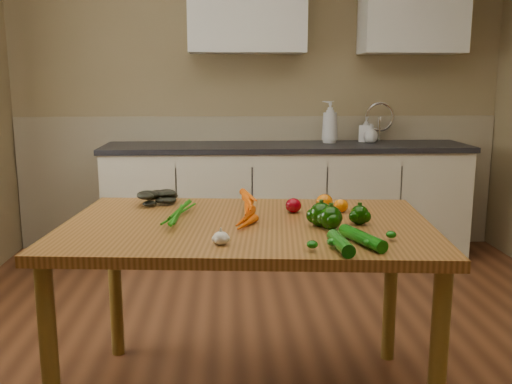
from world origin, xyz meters
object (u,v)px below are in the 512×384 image
(soap_bottle_a, at_px, (330,122))
(leafy_greens, at_px, (162,193))
(soap_bottle_c, at_px, (371,133))
(pepper_c, at_px, (331,218))
(tomato_a, at_px, (293,205))
(garlic_bulb, at_px, (221,238))
(pepper_b, at_px, (359,215))
(table, at_px, (247,243))
(zucchini_a, at_px, (362,238))
(tomato_c, at_px, (341,206))
(pepper_a, at_px, (321,215))
(zucchini_b, at_px, (341,243))
(tomato_b, at_px, (325,202))
(soap_bottle_b, at_px, (366,129))
(carrot_bunch, at_px, (225,211))

(soap_bottle_a, relative_size, leafy_greens, 1.54)
(soap_bottle_c, bearing_deg, leafy_greens, -11.26)
(pepper_c, xyz_separation_m, tomato_a, (-0.11, 0.29, -0.01))
(leafy_greens, relative_size, tomato_a, 3.05)
(garlic_bulb, xyz_separation_m, pepper_b, (0.56, 0.27, 0.01))
(table, bearing_deg, zucchini_a, -35.43)
(soap_bottle_a, height_order, tomato_a, soap_bottle_a)
(pepper_c, xyz_separation_m, tomato_c, (0.10, 0.29, -0.02))
(tomato_c, height_order, zucchini_a, tomato_c)
(pepper_a, bearing_deg, zucchini_b, -87.58)
(tomato_b, xyz_separation_m, tomato_c, (0.06, -0.06, -0.01))
(soap_bottle_c, bearing_deg, tomato_c, 9.51)
(pepper_a, bearing_deg, soap_bottle_c, 71.30)
(garlic_bulb, height_order, pepper_a, pepper_a)
(zucchini_b, bearing_deg, soap_bottle_b, 74.62)
(soap_bottle_b, bearing_deg, soap_bottle_a, 46.46)
(carrot_bunch, distance_m, tomato_b, 0.49)
(zucchini_a, bearing_deg, tomato_a, 110.24)
(soap_bottle_c, bearing_deg, zucchini_a, 12.30)
(soap_bottle_b, bearing_deg, tomato_c, 109.77)
(soap_bottle_a, relative_size, zucchini_b, 1.66)
(tomato_a, bearing_deg, soap_bottle_c, 67.27)
(tomato_b, height_order, tomato_c, tomato_b)
(soap_bottle_c, relative_size, tomato_a, 2.11)
(soap_bottle_a, distance_m, garlic_bulb, 2.70)
(pepper_b, bearing_deg, carrot_bunch, 168.62)
(soap_bottle_a, xyz_separation_m, leafy_greens, (-1.14, -1.86, -0.20))
(table, relative_size, soap_bottle_c, 10.63)
(table, distance_m, leafy_greens, 0.56)
(garlic_bulb, distance_m, tomato_b, 0.72)
(pepper_b, relative_size, zucchini_b, 0.39)
(tomato_b, bearing_deg, soap_bottle_c, 70.37)
(soap_bottle_a, xyz_separation_m, soap_bottle_b, (0.31, 0.06, -0.06))
(table, distance_m, tomato_a, 0.30)
(soap_bottle_a, distance_m, pepper_a, 2.36)
(soap_bottle_a, distance_m, zucchini_a, 2.61)
(table, xyz_separation_m, soap_bottle_b, (1.05, 2.29, 0.28))
(soap_bottle_b, relative_size, carrot_bunch, 0.72)
(soap_bottle_a, height_order, pepper_b, soap_bottle_a)
(pepper_b, bearing_deg, pepper_c, -152.23)
(soap_bottle_c, xyz_separation_m, pepper_b, (-0.62, -2.29, -0.12))
(table, distance_m, soap_bottle_c, 2.50)
(soap_bottle_b, relative_size, leafy_greens, 0.94)
(garlic_bulb, relative_size, tomato_c, 0.89)
(pepper_a, distance_m, tomato_b, 0.31)
(zucchini_b, bearing_deg, soap_bottle_a, 80.68)
(table, relative_size, tomato_a, 22.43)
(garlic_bulb, bearing_deg, table, 71.59)
(soap_bottle_a, xyz_separation_m, soap_bottle_c, (0.33, 0.00, -0.09))
(tomato_c, relative_size, zucchini_a, 0.26)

